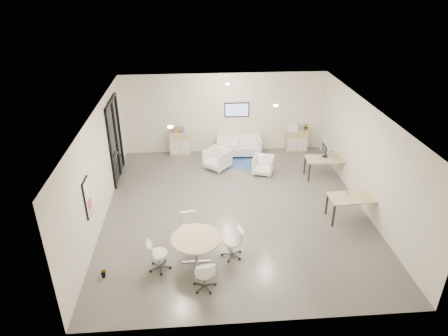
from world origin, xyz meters
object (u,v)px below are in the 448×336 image
desk_rear (326,160)px  round_table (196,241)px  sideboard_right (296,140)px  armchair_left (217,158)px  loveseat (239,146)px  sideboard_left (180,143)px  armchair_right (263,164)px  desk_front (354,199)px

desk_rear → round_table: bearing=-135.6°
sideboard_right → round_table: sideboard_right is taller
armchair_left → sideboard_right: bearing=64.3°
loveseat → sideboard_left: bearing=178.1°
armchair_right → desk_rear: same height
loveseat → desk_front: (2.88, -4.91, 0.35)m
sideboard_right → armchair_left: sideboard_right is taller
loveseat → desk_front: size_ratio=1.16×
armchair_left → desk_rear: (3.81, -1.00, 0.24)m
sideboard_right → round_table: (-4.21, -6.71, 0.24)m
armchair_left → round_table: 5.39m
armchair_right → round_table: bearing=-98.9°
sideboard_right → desk_rear: size_ratio=0.62×
sideboard_left → round_table: size_ratio=0.75×
armchair_left → sideboard_left: bearing=177.1°
sideboard_right → round_table: size_ratio=0.70×
sideboard_right → armchair_right: sideboard_right is taller
armchair_left → desk_front: 5.34m
desk_rear → round_table: (-4.67, -4.32, 0.02)m
sideboard_right → desk_front: size_ratio=0.58×
round_table → desk_rear: bearing=42.8°
sideboard_left → loveseat: 2.35m
sideboard_left → armchair_left: sideboard_left is taller
armchair_right → desk_front: size_ratio=0.48×
armchair_left → armchair_right: size_ratio=1.14×
loveseat → desk_front: 5.70m
sideboard_left → sideboard_right: (4.75, 0.00, -0.03)m
sideboard_right → armchair_left: 3.62m
armchair_left → round_table: bearing=-57.5°
desk_front → round_table: size_ratio=1.22×
sideboard_right → round_table: bearing=-122.1°
armchair_right → desk_front: bearing=-36.6°
sideboard_right → armchair_left: (-3.35, -1.39, -0.02)m
desk_rear → sideboard_right: bearing=102.6°
sideboard_left → loveseat: size_ratio=0.53×
armchair_left → armchair_right: bearing=23.1°
sideboard_left → armchair_right: (3.04, -1.94, -0.10)m
sideboard_right → desk_rear: bearing=-79.0°
loveseat → armchair_left: bearing=-125.5°
loveseat → armchair_right: 1.88m
sideboard_left → desk_front: bearing=-44.3°
desk_front → loveseat: bearing=117.2°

